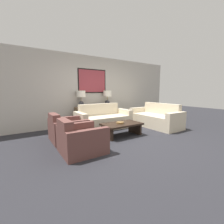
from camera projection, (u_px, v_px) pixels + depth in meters
ground_plane at (129, 139)px, 4.17m from camera, size 20.00×20.00×0.00m
back_wall at (92, 91)px, 5.92m from camera, size 7.92×0.12×2.65m
console_table at (95, 116)px, 5.85m from camera, size 1.56×0.35×0.73m
table_lamp_left at (81, 97)px, 5.44m from camera, size 0.32×0.32×0.61m
table_lamp_right at (107, 96)px, 6.05m from camera, size 0.32×0.32×0.61m
couch_by_back_wall at (103, 120)px, 5.33m from camera, size 1.93×0.89×0.85m
couch_by_side at (156, 118)px, 5.62m from camera, size 0.89×1.93×0.85m
coffee_table at (122, 126)px, 4.43m from camera, size 1.15×0.68×0.38m
decorative_bowl at (120, 123)px, 4.39m from camera, size 0.22×0.22×0.04m
armchair_near_back_wall at (67, 130)px, 4.04m from camera, size 0.89×0.87×0.75m
armchair_near_camera at (81, 140)px, 3.24m from camera, size 0.89×0.87×0.75m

